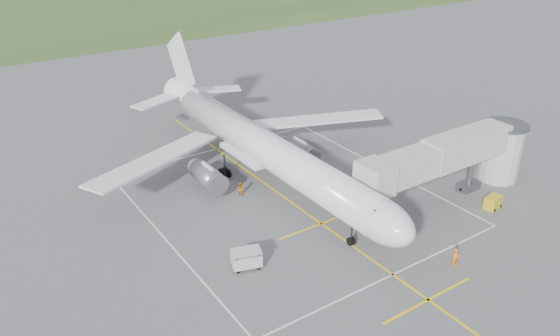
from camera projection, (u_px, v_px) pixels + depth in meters
ground at (267, 185)px, 61.80m from camera, size 700.00×700.00×0.00m
grass_strip at (24, 12)px, 158.49m from camera, size 700.00×120.00×0.02m
apron_markings at (297, 206)px, 57.47m from camera, size 28.20×60.00×0.01m
airliner at (263, 147)px, 60.43m from camera, size 38.93×46.75×13.52m
jet_bridge at (460, 156)px, 57.59m from camera, size 23.40×5.00×7.20m
gpu_unit at (493, 202)px, 56.87m from camera, size 1.98×1.53×1.36m
baggage_cart at (246, 259)px, 47.45m from camera, size 2.89×2.23×1.77m
ramp_worker_nose at (455, 258)px, 47.50m from camera, size 0.71×0.48×1.90m
ramp_worker_wing at (240, 189)px, 59.32m from camera, size 0.94×0.96×1.56m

